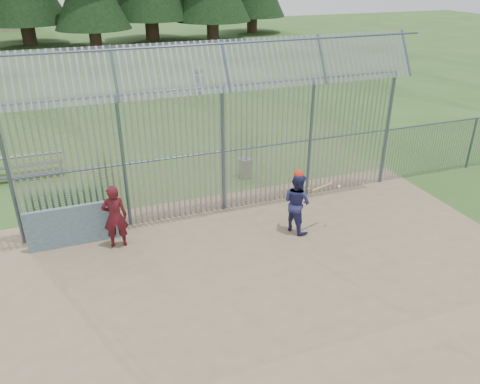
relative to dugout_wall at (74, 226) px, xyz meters
name	(u,v)px	position (x,y,z in m)	size (l,w,h in m)	color
ground	(266,268)	(4.60, -2.90, -0.62)	(120.00, 120.00, 0.00)	#2D511E
dirt_infield	(274,278)	(4.60, -3.40, -0.61)	(14.00, 10.00, 0.02)	#756047
dugout_wall	(74,226)	(0.00, 0.00, 0.00)	(2.50, 0.12, 1.20)	#38566B
batter	(297,203)	(6.17, -1.43, 0.31)	(0.89, 0.69, 1.82)	navy
onlooker	(115,216)	(1.11, -0.46, 0.32)	(0.67, 0.44, 1.85)	maroon
bg_kid_standing	(199,80)	(7.95, 15.43, 0.21)	(0.81, 0.53, 1.67)	slate
batting_gear	(303,177)	(6.29, -1.45, 1.13)	(1.40, 0.46, 0.64)	red
trash_can	(245,168)	(6.16, 2.74, -0.24)	(0.56, 0.56, 0.82)	gray
bleacher	(20,167)	(-1.67, 5.62, -0.21)	(3.00, 0.95, 0.72)	slate
backstop_fence	(278,134)	(6.41, 0.53, 1.74)	(20.09, 0.81, 5.30)	#47566B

